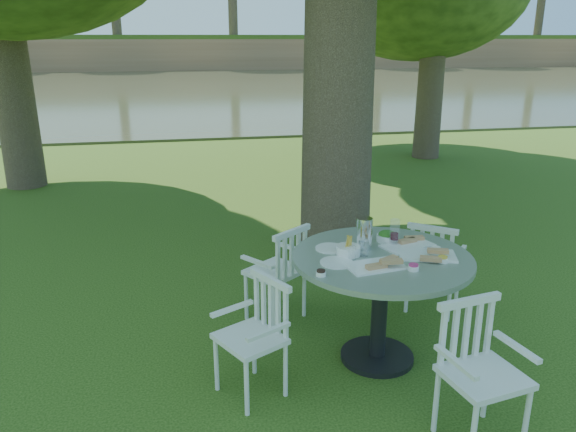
% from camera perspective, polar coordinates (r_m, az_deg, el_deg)
% --- Properties ---
extents(ground, '(140.00, 140.00, 0.00)m').
position_cam_1_polar(ground, '(5.15, 0.45, -9.71)').
color(ground, '#1F3C0C').
rests_on(ground, ground).
extents(table, '(1.31, 1.31, 0.86)m').
position_cam_1_polar(table, '(4.22, 9.44, -6.26)').
color(table, black).
rests_on(table, ground).
extents(chair_ne, '(0.59, 0.58, 0.85)m').
position_cam_1_polar(chair_ne, '(5.09, 14.48, -4.46)').
color(chair_ne, white).
rests_on(chair_ne, ground).
extents(chair_nw, '(0.59, 0.59, 0.86)m').
position_cam_1_polar(chair_nw, '(4.79, -0.56, -5.20)').
color(chair_nw, white).
rests_on(chair_nw, ground).
extents(chair_sw, '(0.54, 0.55, 0.82)m').
position_cam_1_polar(chair_sw, '(3.91, -2.90, -11.20)').
color(chair_sw, white).
rests_on(chair_sw, ground).
extents(chair_se, '(0.51, 0.49, 0.88)m').
position_cam_1_polar(chair_se, '(3.67, 18.50, -13.71)').
color(chair_se, white).
rests_on(chair_se, ground).
extents(tableware, '(1.11, 0.70, 0.24)m').
position_cam_1_polar(tableware, '(4.19, 9.05, -3.04)').
color(tableware, white).
rests_on(tableware, table).
extents(river, '(100.00, 28.00, 0.12)m').
position_cam_1_polar(river, '(27.59, -9.67, 12.58)').
color(river, '#353821').
rests_on(river, ground).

